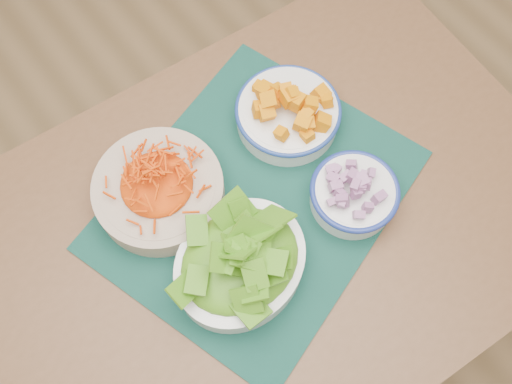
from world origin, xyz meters
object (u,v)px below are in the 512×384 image
placemat (256,199)px  carrot_bowl (158,188)px  lettuce_bowl (240,260)px  table (255,248)px  squash_bowl (288,109)px  onion_bowl (354,193)px

placemat → carrot_bowl: bearing=123.4°
placemat → lettuce_bowl: bearing=-156.6°
lettuce_bowl → table: bearing=22.9°
squash_bowl → placemat: bearing=-147.6°
carrot_bowl → lettuce_bowl: 0.19m
onion_bowl → lettuce_bowl: bearing=175.2°
table → carrot_bowl: size_ratio=5.18×
table → squash_bowl: 0.26m
lettuce_bowl → onion_bowl: size_ratio=1.73×
table → placemat: (0.03, 0.04, 0.11)m
onion_bowl → squash_bowl: bearing=87.1°
table → squash_bowl: size_ratio=5.48×
carrot_bowl → onion_bowl: carrot_bowl is taller
carrot_bowl → lettuce_bowl: lettuce_bowl is taller
placemat → onion_bowl: bearing=-56.7°
placemat → lettuce_bowl: size_ratio=1.96×
carrot_bowl → squash_bowl: 0.26m
table → onion_bowl: 0.23m
placemat → carrot_bowl: carrot_bowl is taller
carrot_bowl → squash_bowl: squash_bowl is taller
table → lettuce_bowl: bearing=-141.5°
squash_bowl → onion_bowl: squash_bowl is taller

